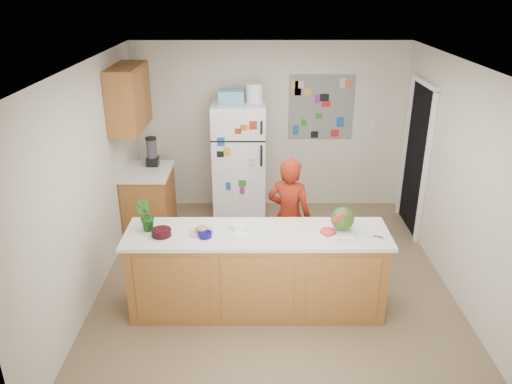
{
  "coord_description": "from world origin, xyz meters",
  "views": [
    {
      "loc": [
        -0.22,
        -4.98,
        3.27
      ],
      "look_at": [
        -0.21,
        0.2,
        1.07
      ],
      "focal_mm": 35.0,
      "sensor_mm": 36.0,
      "label": 1
    }
  ],
  "objects_px": {
    "person": "(289,217)",
    "refrigerator": "(239,161)",
    "cherry_bowl": "(162,232)",
    "watermelon": "(343,219)"
  },
  "relations": [
    {
      "from": "refrigerator",
      "to": "watermelon",
      "type": "relative_size",
      "value": 7.16
    },
    {
      "from": "person",
      "to": "refrigerator",
      "type": "bearing_deg",
      "value": -47.21
    },
    {
      "from": "refrigerator",
      "to": "person",
      "type": "bearing_deg",
      "value": -68.91
    },
    {
      "from": "watermelon",
      "to": "refrigerator",
      "type": "bearing_deg",
      "value": 115.56
    },
    {
      "from": "watermelon",
      "to": "cherry_bowl",
      "type": "xyz_separation_m",
      "value": [
        -1.82,
        -0.12,
        -0.1
      ]
    },
    {
      "from": "watermelon",
      "to": "person",
      "type": "bearing_deg",
      "value": 124.65
    },
    {
      "from": "refrigerator",
      "to": "cherry_bowl",
      "type": "relative_size",
      "value": 8.7
    },
    {
      "from": "refrigerator",
      "to": "watermelon",
      "type": "bearing_deg",
      "value": -64.44
    },
    {
      "from": "refrigerator",
      "to": "watermelon",
      "type": "distance_m",
      "value": 2.59
    },
    {
      "from": "refrigerator",
      "to": "cherry_bowl",
      "type": "height_order",
      "value": "refrigerator"
    }
  ]
}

